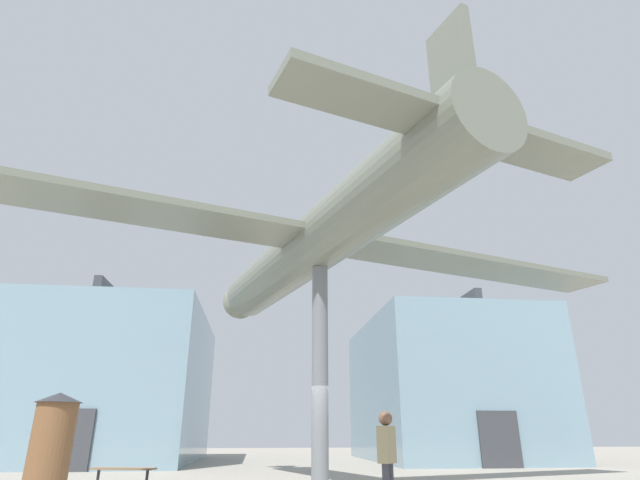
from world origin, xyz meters
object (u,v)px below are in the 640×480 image
object	(u,v)px
suspended_airplane	(318,241)
info_kiosk	(51,446)
plaza_bench	(123,470)
support_pylon_central	(320,373)
visitor_person	(387,453)

from	to	relation	value
suspended_airplane	info_kiosk	xyz separation A→B (m)	(-5.78, -1.19, -5.34)
suspended_airplane	plaza_bench	size ratio (longest dim) A/B	11.61
support_pylon_central	plaza_bench	bearing A→B (deg)	152.30
support_pylon_central	plaza_bench	xyz separation A→B (m)	(-5.16, 2.71, -2.38)
suspended_airplane	plaza_bench	xyz separation A→B (m)	(-5.12, 2.57, -6.04)
support_pylon_central	plaza_bench	size ratio (longest dim) A/B	3.09
suspended_airplane	visitor_person	xyz separation A→B (m)	(0.99, -3.02, -5.43)
plaza_bench	info_kiosk	bearing A→B (deg)	-100.06
suspended_airplane	info_kiosk	distance (m)	7.96
suspended_airplane	plaza_bench	world-z (taller)	suspended_airplane
suspended_airplane	visitor_person	size ratio (longest dim) A/B	11.74
support_pylon_central	visitor_person	world-z (taller)	support_pylon_central
support_pylon_central	visitor_person	distance (m)	3.51
support_pylon_central	suspended_airplane	xyz separation A→B (m)	(-0.05, 0.14, 3.66)
support_pylon_central	suspended_airplane	bearing A→B (deg)	108.28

